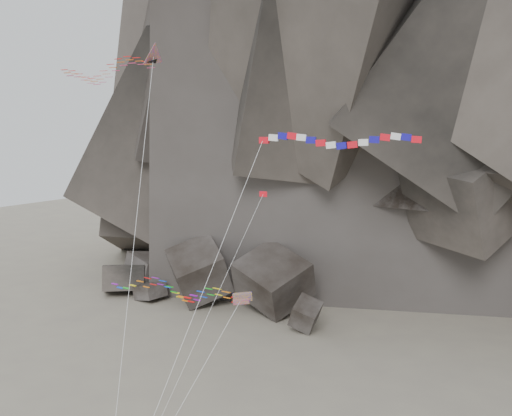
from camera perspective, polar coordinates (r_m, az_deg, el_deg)
The scene contains 6 objects.
headland at distance 109.00m, azimuth 18.95°, elevation 16.72°, with size 110.00×70.00×84.00m, color #534A43, non-canonical shape.
boulder_field at distance 81.26m, azimuth 4.23°, elevation -7.78°, with size 74.76×18.92×9.96m.
delta_kite at distance 52.50m, azimuth -13.56°, elevation 11.82°, with size 18.37×15.80×28.47m.
banner_kite at distance 44.40m, azimuth 7.14°, elevation 5.88°, with size 10.68×20.12×21.89m.
parafoil_kite at distance 48.33m, azimuth -7.75°, elevation -7.05°, with size 14.00×13.78×11.18m.
pennant_kite at distance 42.08m, azimuth -1.84°, elevation -4.10°, with size 1.22×14.91×17.87m.
Camera 1 is at (26.37, -34.32, 24.56)m, focal length 45.00 mm.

